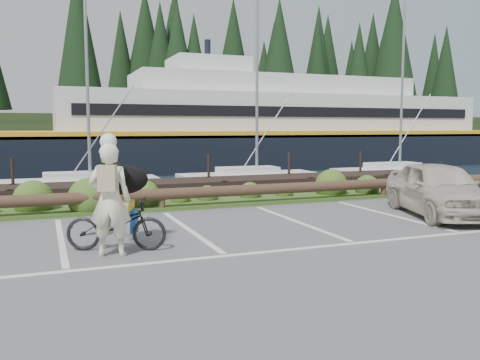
# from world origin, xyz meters

# --- Properties ---
(ground) EXTENTS (72.00, 72.00, 0.00)m
(ground) POSITION_xyz_m (0.00, 0.00, 0.00)
(ground) COLOR #515153
(harbor_backdrop) EXTENTS (170.00, 160.00, 30.00)m
(harbor_backdrop) POSITION_xyz_m (0.40, 78.42, -0.00)
(harbor_backdrop) COLOR #162836
(harbor_backdrop) RESTS_ON ground
(vegetation_strip) EXTENTS (34.00, 1.60, 0.10)m
(vegetation_strip) POSITION_xyz_m (0.00, 5.30, 0.05)
(vegetation_strip) COLOR #3D5B21
(vegetation_strip) RESTS_ON ground
(log_rail) EXTENTS (32.00, 0.30, 0.60)m
(log_rail) POSITION_xyz_m (0.00, 4.60, 0.00)
(log_rail) COLOR #443021
(log_rail) RESTS_ON ground
(bicycle) EXTENTS (1.88, 1.20, 0.93)m
(bicycle) POSITION_xyz_m (-1.69, 0.70, 0.47)
(bicycle) COLOR black
(bicycle) RESTS_ON ground
(cyclist) EXTENTS (0.83, 0.68, 1.94)m
(cyclist) POSITION_xyz_m (-1.84, 0.31, 0.97)
(cyclist) COLOR #F1EFCC
(cyclist) RESTS_ON ground
(dog) EXTENTS (0.79, 1.08, 0.56)m
(dog) POSITION_xyz_m (-1.49, 1.24, 1.22)
(dog) COLOR black
(dog) RESTS_ON bicycle
(parked_car) EXTENTS (2.80, 4.29, 1.36)m
(parked_car) POSITION_xyz_m (6.27, 1.46, 0.68)
(parked_car) COLOR beige
(parked_car) RESTS_ON ground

